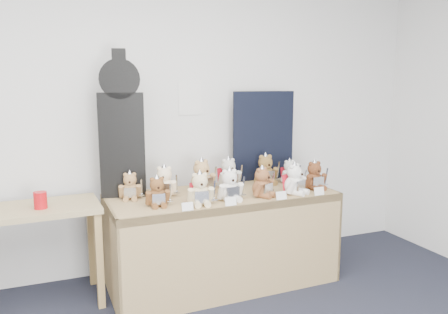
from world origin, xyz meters
name	(u,v)px	position (x,y,z in m)	size (l,w,h in m)	color
room_shell	(190,98)	(0.74, 2.49, 1.50)	(6.00, 6.00, 6.00)	silver
display_table	(226,215)	(0.84, 1.91, 0.59)	(1.82, 0.80, 0.75)	#987B4D
side_table	(34,224)	(-0.56, 2.11, 0.63)	(0.93, 0.55, 0.76)	#968351
guitar_case	(122,126)	(0.10, 2.19, 1.30)	(0.36, 0.17, 1.13)	black
navy_board	(264,136)	(1.39, 2.33, 1.15)	(0.60, 0.02, 0.81)	black
red_cup	(40,200)	(-0.50, 2.04, 0.82)	(0.09, 0.09, 0.12)	red
teddy_front_far_left	(157,193)	(0.28, 1.81, 0.85)	(0.20, 0.16, 0.24)	brown
teddy_front_left	(200,190)	(0.57, 1.73, 0.86)	(0.22, 0.19, 0.27)	beige
teddy_front_centre	(230,186)	(0.82, 1.77, 0.86)	(0.22, 0.18, 0.28)	silver
teddy_front_right	(263,183)	(1.10, 1.78, 0.86)	(0.22, 0.21, 0.27)	brown
teddy_front_far_right	(295,180)	(1.37, 1.75, 0.86)	(0.23, 0.23, 0.28)	white
teddy_front_end	(315,176)	(1.61, 1.84, 0.86)	(0.22, 0.17, 0.27)	brown
teddy_back_left	(164,183)	(0.39, 2.06, 0.86)	(0.22, 0.22, 0.27)	beige
teddy_back_centre_left	(202,177)	(0.71, 2.08, 0.87)	(0.26, 0.24, 0.31)	tan
teddy_back_centre_right	(229,174)	(0.97, 2.16, 0.87)	(0.24, 0.21, 0.29)	beige
teddy_back_right	(266,171)	(1.33, 2.17, 0.87)	(0.24, 0.19, 0.30)	brown
teddy_back_end	(290,172)	(1.54, 2.13, 0.84)	(0.19, 0.16, 0.23)	silver
teddy_back_far_left	(130,187)	(0.13, 2.09, 0.85)	(0.19, 0.18, 0.24)	#A1794B
entry_card_a	(188,207)	(0.44, 1.61, 0.78)	(0.08, 0.00, 0.06)	silver
entry_card_b	(231,201)	(0.77, 1.62, 0.79)	(0.09, 0.00, 0.06)	silver
entry_card_c	(281,196)	(1.19, 1.63, 0.79)	(0.09, 0.00, 0.06)	silver
entry_card_d	(319,191)	(1.53, 1.64, 0.79)	(0.09, 0.00, 0.06)	silver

